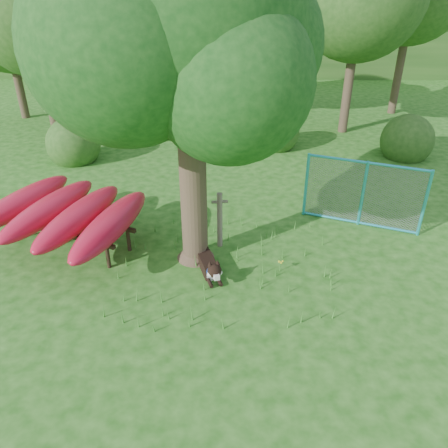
{
  "coord_description": "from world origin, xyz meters",
  "views": [
    {
      "loc": [
        0.29,
        -6.75,
        5.4
      ],
      "look_at": [
        0.2,
        1.2,
        1.0
      ],
      "focal_mm": 35.0,
      "sensor_mm": 36.0,
      "label": 1
    }
  ],
  "objects_px": {
    "oak_tree": "(185,33)",
    "husky_dog": "(210,267)",
    "kayak_rack": "(64,213)",
    "fence_section": "(363,194)"
  },
  "relations": [
    {
      "from": "kayak_rack",
      "to": "husky_dog",
      "type": "bearing_deg",
      "value": 4.41
    },
    {
      "from": "oak_tree",
      "to": "husky_dog",
      "type": "relative_size",
      "value": 5.57
    },
    {
      "from": "oak_tree",
      "to": "kayak_rack",
      "type": "height_order",
      "value": "oak_tree"
    },
    {
      "from": "husky_dog",
      "to": "fence_section",
      "type": "xyz_separation_m",
      "value": [
        3.69,
        2.25,
        0.65
      ]
    },
    {
      "from": "husky_dog",
      "to": "kayak_rack",
      "type": "bearing_deg",
      "value": 143.5
    },
    {
      "from": "fence_section",
      "to": "oak_tree",
      "type": "bearing_deg",
      "value": -136.92
    },
    {
      "from": "husky_dog",
      "to": "fence_section",
      "type": "distance_m",
      "value": 4.37
    },
    {
      "from": "kayak_rack",
      "to": "husky_dog",
      "type": "distance_m",
      "value": 3.59
    },
    {
      "from": "kayak_rack",
      "to": "fence_section",
      "type": "xyz_separation_m",
      "value": [
        7.02,
        1.09,
        -0.0
      ]
    },
    {
      "from": "kayak_rack",
      "to": "oak_tree",
      "type": "bearing_deg",
      "value": 14.45
    }
  ]
}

